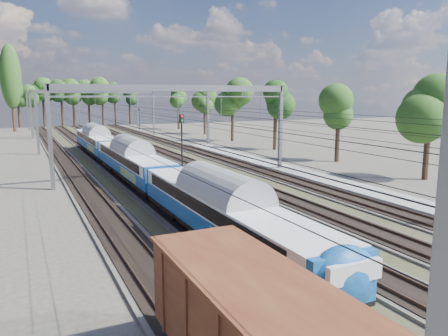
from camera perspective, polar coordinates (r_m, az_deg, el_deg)
name	(u,v)px	position (r m, az deg, el deg)	size (l,w,h in m)	color
track_bed	(140,158)	(56.89, -10.92, 1.30)	(21.00, 130.00, 0.34)	#47423A
platform	(345,185)	(40.12, 15.58, -2.21)	(3.00, 70.00, 0.30)	gray
catenary	(127,107)	(63.90, -12.55, 7.80)	(25.65, 130.00, 9.00)	slate
tree_belt	(120,96)	(102.79, -13.44, 9.12)	(38.94, 102.07, 11.96)	black
poplar	(11,77)	(107.66, -26.10, 10.61)	(4.40, 4.40, 19.04)	black
emu_train	(133,157)	(41.11, -11.85, 1.44)	(2.82, 59.70, 4.12)	black
worker	(94,132)	(90.36, -16.59, 4.54)	(0.62, 0.40, 1.69)	black
signal_near	(182,140)	(40.39, -5.53, 3.70)	(0.45, 0.41, 6.32)	black
signal_far	(139,116)	(103.93, -11.01, 6.66)	(0.36, 0.33, 5.06)	black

